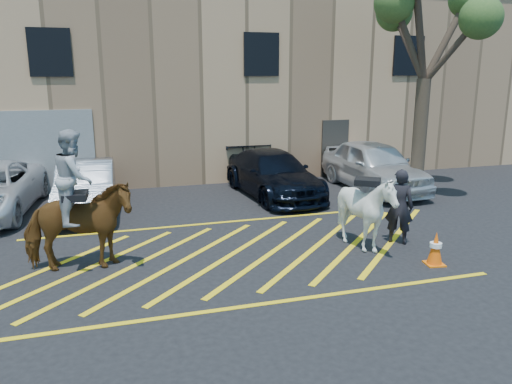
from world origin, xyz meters
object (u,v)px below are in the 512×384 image
object	(u,v)px
mounted_bay	(77,215)
car_white_suv	(374,166)
car_silver_sedan	(86,187)
tree	(429,15)
car_blue_suv	(273,174)
handler	(399,207)
saddled_white	(366,212)
traffic_cone	(436,248)

from	to	relation	value
mounted_bay	car_white_suv	bearing A→B (deg)	26.34
car_silver_sedan	tree	size ratio (longest dim) A/B	0.61
car_blue_suv	handler	xyz separation A→B (m)	(1.35, -5.33, 0.18)
mounted_bay	saddled_white	xyz separation A→B (m)	(6.24, -0.59, -0.27)
handler	tree	size ratio (longest dim) A/B	0.25
car_silver_sedan	handler	bearing A→B (deg)	-33.14
traffic_cone	tree	distance (m)	8.10
handler	traffic_cone	distance (m)	1.55
mounted_bay	traffic_cone	size ratio (longest dim) A/B	4.01
handler	mounted_bay	size ratio (longest dim) A/B	0.62
handler	saddled_white	world-z (taller)	handler
handler	mounted_bay	xyz separation A→B (m)	(-7.22, 0.42, 0.28)
saddled_white	car_blue_suv	bearing A→B (deg)	93.85
mounted_bay	tree	distance (m)	11.74
traffic_cone	car_silver_sedan	bearing A→B (deg)	137.94
car_silver_sedan	traffic_cone	distance (m)	9.70
car_silver_sedan	car_blue_suv	distance (m)	5.86
handler	car_white_suv	bearing A→B (deg)	-76.55
car_silver_sedan	saddled_white	xyz separation A→B (m)	(6.22, -5.21, 0.17)
car_blue_suv	car_silver_sedan	bearing A→B (deg)	178.11
car_blue_suv	mounted_bay	size ratio (longest dim) A/B	1.71
car_silver_sedan	traffic_cone	bearing A→B (deg)	-40.21
car_white_suv	mounted_bay	distance (m)	10.56
car_white_suv	traffic_cone	world-z (taller)	car_white_suv
car_blue_suv	traffic_cone	distance (m)	6.93
mounted_bay	tree	bearing A→B (deg)	18.29
mounted_bay	traffic_cone	xyz separation A→B (m)	(7.22, -1.87, -0.82)
car_white_suv	mounted_bay	xyz separation A→B (m)	(-9.46, -4.68, 0.33)
handler	tree	xyz separation A→B (m)	(3.08, 3.82, 4.79)
car_blue_suv	saddled_white	distance (m)	5.52
car_white_suv	tree	distance (m)	5.07
car_silver_sedan	mounted_bay	distance (m)	4.64
handler	saddled_white	bearing A→B (deg)	47.25
car_silver_sedan	car_white_suv	bearing A→B (deg)	2.24
car_white_suv	handler	bearing A→B (deg)	-113.79
car_silver_sedan	handler	world-z (taller)	handler
car_blue_suv	saddled_white	size ratio (longest dim) A/B	2.31
saddled_white	mounted_bay	bearing A→B (deg)	174.57
car_blue_suv	car_white_suv	distance (m)	3.60
traffic_cone	mounted_bay	bearing A→B (deg)	165.44
car_silver_sedan	mounted_bay	xyz separation A→B (m)	(-0.02, -4.62, 0.44)
handler	saddled_white	size ratio (longest dim) A/B	0.83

